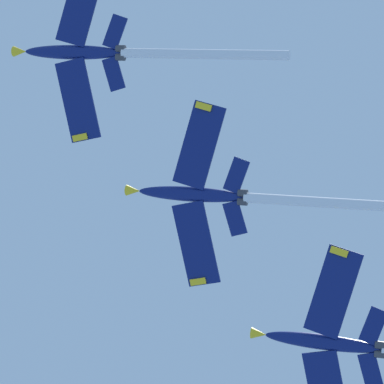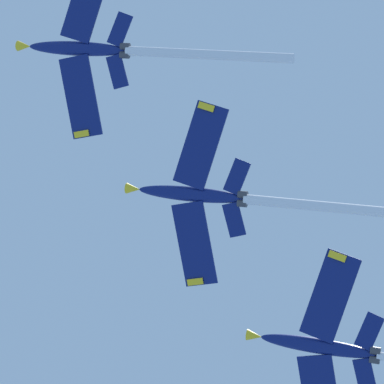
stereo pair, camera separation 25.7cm
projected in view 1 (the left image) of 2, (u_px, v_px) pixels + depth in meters
jet_lead at (111, 53)px, 98.71m from camera, size 30.62×20.16×11.76m
jet_second at (225, 196)px, 95.48m from camera, size 27.65×20.17×10.80m
jet_third at (362, 347)px, 90.71m from camera, size 32.68×20.16×12.24m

